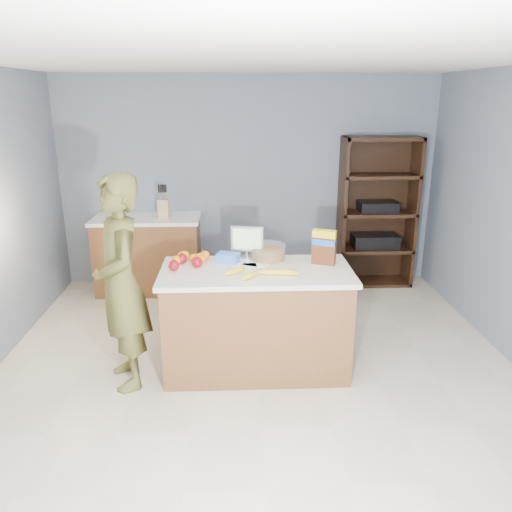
{
  "coord_description": "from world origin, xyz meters",
  "views": [
    {
      "loc": [
        -0.17,
        -3.52,
        2.25
      ],
      "look_at": [
        0.0,
        0.35,
        1.0
      ],
      "focal_mm": 35.0,
      "sensor_mm": 36.0,
      "label": 1
    }
  ],
  "objects_px": {
    "shelving_unit": "(376,215)",
    "tv": "(247,240)",
    "person": "(121,284)",
    "cereal_box": "(324,245)",
    "counter_peninsula": "(256,324)"
  },
  "relations": [
    {
      "from": "shelving_unit",
      "to": "tv",
      "type": "xyz_separation_m",
      "value": [
        -1.61,
        -1.73,
        0.19
      ]
    },
    {
      "from": "shelving_unit",
      "to": "tv",
      "type": "distance_m",
      "value": 2.38
    },
    {
      "from": "counter_peninsula",
      "to": "cereal_box",
      "type": "bearing_deg",
      "value": 11.81
    },
    {
      "from": "person",
      "to": "tv",
      "type": "height_order",
      "value": "person"
    },
    {
      "from": "counter_peninsula",
      "to": "person",
      "type": "distance_m",
      "value": 1.16
    },
    {
      "from": "counter_peninsula",
      "to": "person",
      "type": "relative_size",
      "value": 0.91
    },
    {
      "from": "counter_peninsula",
      "to": "tv",
      "type": "height_order",
      "value": "tv"
    },
    {
      "from": "person",
      "to": "shelving_unit",
      "type": "bearing_deg",
      "value": 107.89
    },
    {
      "from": "person",
      "to": "cereal_box",
      "type": "height_order",
      "value": "person"
    },
    {
      "from": "counter_peninsula",
      "to": "shelving_unit",
      "type": "relative_size",
      "value": 0.87
    },
    {
      "from": "counter_peninsula",
      "to": "shelving_unit",
      "type": "bearing_deg",
      "value": 52.89
    },
    {
      "from": "cereal_box",
      "to": "person",
      "type": "bearing_deg",
      "value": -170.28
    },
    {
      "from": "person",
      "to": "tv",
      "type": "distance_m",
      "value": 1.12
    },
    {
      "from": "cereal_box",
      "to": "counter_peninsula",
      "type": "bearing_deg",
      "value": -168.19
    },
    {
      "from": "counter_peninsula",
      "to": "shelving_unit",
      "type": "xyz_separation_m",
      "value": [
        1.55,
        2.05,
        0.45
      ]
    }
  ]
}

